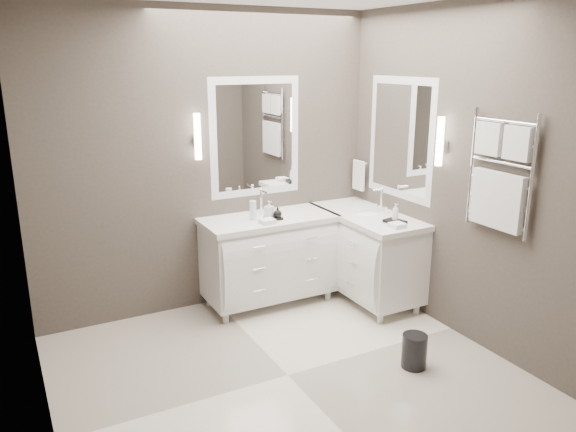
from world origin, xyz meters
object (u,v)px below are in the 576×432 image
towel_ladder (499,180)px  waste_bin (414,351)px  vanity_back (269,254)px  vanity_right (366,250)px

towel_ladder → waste_bin: size_ratio=3.42×
towel_ladder → vanity_back: bearing=124.1°
waste_bin → towel_ladder: bearing=-5.3°
vanity_back → waste_bin: size_ratio=4.71×
waste_bin → vanity_right: bearing=71.1°
vanity_right → towel_ladder: (0.23, -1.30, 0.91)m
vanity_back → towel_ladder: towel_ladder is taller
vanity_right → towel_ladder: towel_ladder is taller
towel_ladder → waste_bin: towel_ladder is taller
vanity_back → waste_bin: bearing=-74.0°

